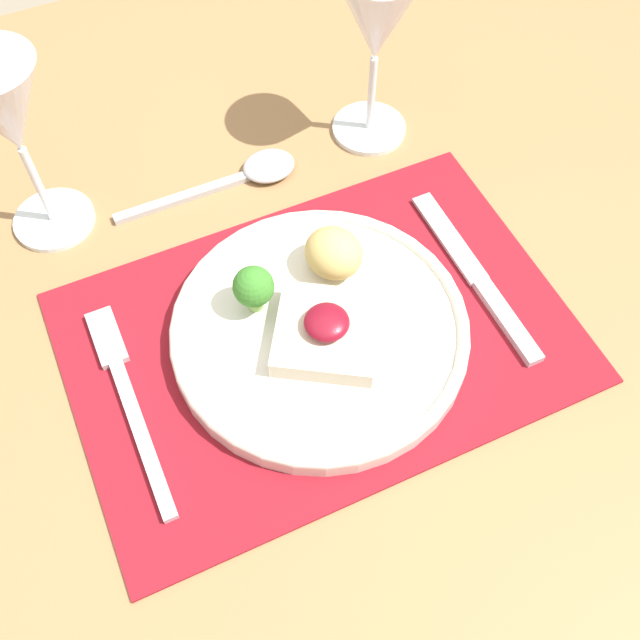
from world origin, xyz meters
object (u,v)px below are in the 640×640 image
dinner_plate (320,321)px  knife (482,285)px  wine_glass_far (7,117)px  fork (126,391)px  spoon (252,172)px  wine_glass_near (377,25)px

dinner_plate → knife: 0.16m
dinner_plate → wine_glass_far: 0.32m
dinner_plate → fork: 0.18m
fork → spoon: size_ratio=1.09×
wine_glass_near → wine_glass_far: 0.34m
wine_glass_near → wine_glass_far: wine_glass_far is taller
knife → spoon: 0.26m
wine_glass_near → spoon: bearing=-175.7°
dinner_plate → fork: size_ratio=1.26×
spoon → wine_glass_near: (0.14, 0.01, 0.13)m
fork → knife: knife is taller
wine_glass_far → knife: bearing=-35.7°
fork → wine_glass_near: bearing=30.9°
knife → wine_glass_near: 0.26m
knife → wine_glass_far: wine_glass_far is taller
fork → knife: (0.33, -0.03, 0.00)m
fork → spoon: spoon is taller
fork → knife: size_ratio=1.00×
knife → wine_glass_near: wine_glass_near is taller
spoon → wine_glass_far: bearing=173.6°
spoon → wine_glass_near: 0.19m
dinner_plate → wine_glass_far: size_ratio=1.38×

